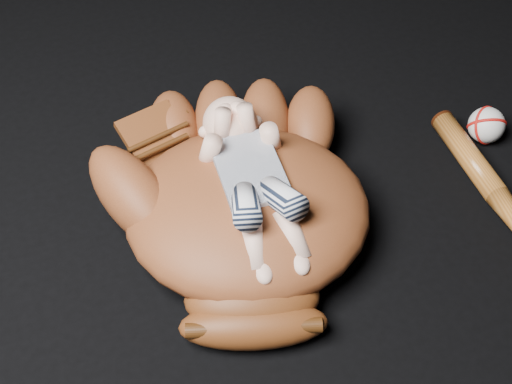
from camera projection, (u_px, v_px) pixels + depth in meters
baseball_glove at (247, 202)px, 1.10m from camera, size 0.62×0.66×0.17m
newborn_baby at (254, 182)px, 1.06m from camera, size 0.18×0.35×0.14m
baseball_bat at (505, 206)px, 1.17m from camera, size 0.07×0.44×0.04m
baseball at (487, 125)px, 1.28m from camera, size 0.07×0.07×0.07m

